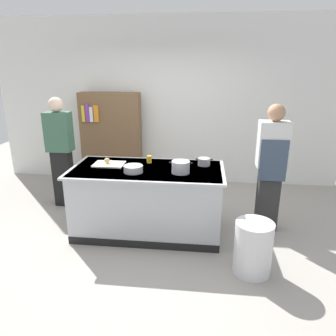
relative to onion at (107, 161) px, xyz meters
name	(u,v)px	position (x,y,z in m)	size (l,w,h in m)	color
ground_plane	(148,230)	(0.56, -0.10, -0.96)	(10.00, 10.00, 0.00)	#9E9991
back_wall	(166,102)	(0.56, 2.00, 0.54)	(6.40, 0.12, 3.00)	white
counter_island	(148,199)	(0.56, -0.10, -0.49)	(1.98, 0.98, 0.90)	#B7BABF
cutting_board	(109,164)	(0.03, 0.00, -0.05)	(0.40, 0.28, 0.02)	silver
onion	(107,161)	(0.00, 0.00, 0.00)	(0.08, 0.08, 0.08)	tan
stock_pot	(181,167)	(1.00, -0.22, 0.02)	(0.29, 0.22, 0.15)	#B7BABF
sauce_pan	(204,162)	(1.29, 0.12, -0.01)	(0.23, 0.16, 0.10)	#99999E
mixing_bowl	(133,169)	(0.41, -0.26, -0.01)	(0.24, 0.24, 0.09)	#B7BABF
juice_cup	(149,159)	(0.54, 0.15, -0.01)	(0.07, 0.07, 0.10)	yellow
trash_bin	(253,248)	(1.84, -0.87, -0.66)	(0.41, 0.41, 0.60)	silver
person_chef	(271,166)	(2.16, 0.15, -0.04)	(0.38, 0.25, 1.72)	#2C2C2C
person_guest	(61,150)	(-0.93, 0.62, -0.05)	(0.38, 0.24, 1.72)	black
bookshelf	(111,139)	(-0.44, 1.70, -0.11)	(1.10, 0.31, 1.70)	brown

